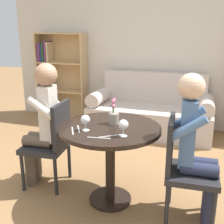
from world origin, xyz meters
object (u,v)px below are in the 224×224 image
chair_right (183,165)px  flower_vase (114,116)px  wine_glass_left (85,120)px  person_right (196,145)px  chair_left (52,141)px  person_left (42,121)px  couch (150,113)px  wine_glass_right (123,125)px  bookshelf_left (57,78)px

chair_right → flower_vase: size_ratio=3.84×
chair_right → wine_glass_left: 0.90m
wine_glass_left → person_right: bearing=8.3°
chair_left → wine_glass_left: size_ratio=6.49×
person_left → person_right: 1.49m
couch → flower_vase: 1.96m
chair_right → flower_vase: 0.74m
person_left → wine_glass_right: 0.96m
chair_right → person_right: size_ratio=0.71×
bookshelf_left → wine_glass_right: 3.12m
chair_right → flower_vase: flower_vase is taller
bookshelf_left → flower_vase: bearing=-50.6°
flower_vase → wine_glass_right: bearing=-58.0°
person_left → wine_glass_left: (0.57, -0.24, 0.15)m
wine_glass_left → chair_left: bearing=153.0°
person_right → chair_right: bearing=92.3°
person_left → flower_vase: size_ratio=5.45×
chair_right → person_right: (0.09, 0.01, 0.19)m
chair_left → person_right: (1.40, -0.12, 0.19)m
wine_glass_right → chair_left: bearing=161.7°
couch → wine_glass_left: 2.21m
person_left → chair_left: bearing=93.5°
flower_vase → wine_glass_left: bearing=-124.6°
chair_left → wine_glass_left: bearing=58.1°
couch → wine_glass_left: couch is taller
person_right → person_left: bearing=82.6°
couch → person_left: person_left is taller
person_right → wine_glass_left: size_ratio=9.13×
couch → bookshelf_left: bearing=171.3°
couch → person_left: bearing=-111.3°
couch → person_right: 2.17m
person_left → chair_right: bearing=80.5°
couch → chair_left: bearing=-109.2°
bookshelf_left → flower_vase: (1.78, -2.16, 0.09)m
wine_glass_left → bookshelf_left: bearing=123.7°
wine_glass_right → flower_vase: 0.32m
person_left → flower_vase: 0.76m
chair_left → wine_glass_right: size_ratio=6.43×
couch → chair_right: size_ratio=2.09×
chair_left → flower_vase: bearing=84.9°
chair_left → flower_vase: flower_vase is taller
person_left → person_right: person_left is taller
bookshelf_left → wine_glass_left: bearing=-56.3°
person_left → person_right: size_ratio=1.01×
couch → flower_vase: flower_vase is taller
couch → wine_glass_left: size_ratio=13.55×
wine_glass_right → flower_vase: (-0.17, 0.27, -0.02)m
wine_glass_right → flower_vase: size_ratio=0.60×
chair_right → chair_left: bearing=81.2°
bookshelf_left → chair_left: 2.44m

